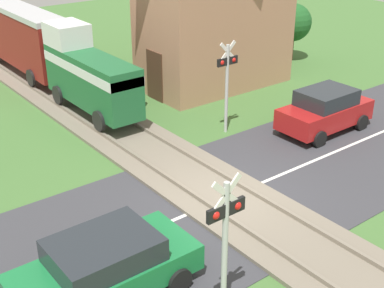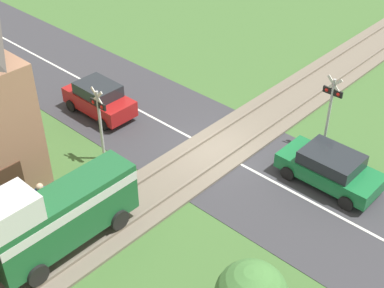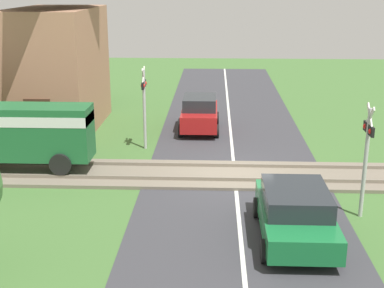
% 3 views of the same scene
% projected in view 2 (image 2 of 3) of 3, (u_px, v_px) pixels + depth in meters
% --- Properties ---
extents(ground_plane, '(60.00, 60.00, 0.00)m').
position_uv_depth(ground_plane, '(216.00, 151.00, 23.27)').
color(ground_plane, '#426B33').
extents(road_surface, '(48.00, 6.40, 0.02)m').
position_uv_depth(road_surface, '(216.00, 151.00, 23.26)').
color(road_surface, '#38383D').
rests_on(road_surface, ground_plane).
extents(track_bed, '(2.80, 48.00, 0.24)m').
position_uv_depth(track_bed, '(216.00, 150.00, 23.23)').
color(track_bed, '#756B5B').
rests_on(track_bed, ground_plane).
extents(car_near_crossing, '(4.06, 2.01, 1.45)m').
position_uv_depth(car_near_crossing, '(330.00, 168.00, 21.09)').
color(car_near_crossing, '#197038').
rests_on(car_near_crossing, ground_plane).
extents(car_far_side, '(3.66, 1.80, 1.61)m').
position_uv_depth(car_far_side, '(99.00, 99.00, 25.28)').
color(car_far_side, '#A81919').
rests_on(car_far_side, ground_plane).
extents(crossing_signal_west_approach, '(0.90, 0.18, 3.40)m').
position_uv_depth(crossing_signal_west_approach, '(331.00, 103.00, 22.40)').
color(crossing_signal_west_approach, '#B7B7B7').
rests_on(crossing_signal_west_approach, ground_plane).
extents(crossing_signal_east_approach, '(0.90, 0.18, 3.40)m').
position_uv_depth(crossing_signal_east_approach, '(99.00, 116.00, 21.61)').
color(crossing_signal_east_approach, '#B7B7B7').
rests_on(crossing_signal_east_approach, ground_plane).
extents(pedestrian_by_station, '(0.42, 0.42, 1.71)m').
position_uv_depth(pedestrian_by_station, '(43.00, 204.00, 19.36)').
color(pedestrian_by_station, '#2D4C8E').
rests_on(pedestrian_by_station, ground_plane).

